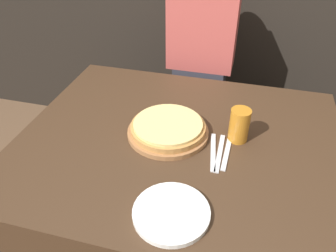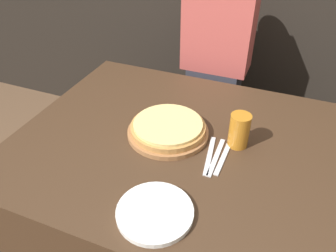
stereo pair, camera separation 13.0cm
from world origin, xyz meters
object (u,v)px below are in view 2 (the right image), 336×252
at_px(dinner_plate, 155,212).
at_px(diner_person, 214,79).
at_px(pizza_on_board, 168,129).
at_px(beer_glass, 239,129).
at_px(dinner_knife, 216,157).
at_px(spoon, 223,159).
at_px(fork, 210,155).

distance_m(dinner_plate, diner_person, 1.10).
xyz_separation_m(pizza_on_board, beer_glass, (0.27, 0.04, 0.05)).
xyz_separation_m(pizza_on_board, dinner_plate, (0.11, -0.39, -0.02)).
height_order(beer_glass, dinner_knife, beer_glass).
bearing_deg(dinner_plate, spoon, 67.89).
xyz_separation_m(pizza_on_board, fork, (0.19, -0.07, -0.02)).
bearing_deg(spoon, pizza_on_board, 164.95).
bearing_deg(beer_glass, fork, -127.60).
bearing_deg(spoon, diner_person, 107.01).
height_order(dinner_plate, fork, dinner_plate).
bearing_deg(spoon, beer_glass, 73.83).
height_order(pizza_on_board, spoon, pizza_on_board).
bearing_deg(pizza_on_board, diner_person, 89.31).
bearing_deg(dinner_knife, pizza_on_board, 163.32).
bearing_deg(fork, beer_glass, 52.40).
height_order(spoon, diner_person, diner_person).
bearing_deg(dinner_plate, beer_glass, 69.31).
bearing_deg(diner_person, dinner_knife, -74.71).
height_order(fork, dinner_knife, same).
height_order(fork, diner_person, diner_person).
relative_size(dinner_knife, spoon, 1.18).
xyz_separation_m(fork, diner_person, (-0.18, 0.77, -0.10)).
bearing_deg(fork, diner_person, 103.53).
distance_m(beer_glass, dinner_knife, 0.14).
bearing_deg(fork, pizza_on_board, 161.30).
bearing_deg(pizza_on_board, fork, -18.70).
xyz_separation_m(pizza_on_board, dinner_knife, (0.22, -0.07, -0.02)).
bearing_deg(diner_person, dinner_plate, -84.53).
xyz_separation_m(dinner_plate, spoon, (0.13, 0.32, -0.01)).
distance_m(dinner_knife, diner_person, 0.80).
height_order(fork, spoon, same).
bearing_deg(pizza_on_board, beer_glass, 8.09).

